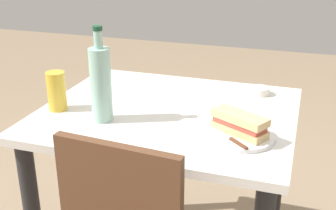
{
  "coord_description": "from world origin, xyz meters",
  "views": [
    {
      "loc": [
        -0.47,
        1.42,
        1.4
      ],
      "look_at": [
        0.0,
        0.0,
        0.79
      ],
      "focal_mm": 46.5,
      "sensor_mm": 36.0,
      "label": 1
    }
  ],
  "objects_px": {
    "water_bottle": "(101,83)",
    "beer_glass": "(57,91)",
    "plate_near": "(239,135)",
    "knife_near": "(231,139)",
    "baguette_sandwich_near": "(239,124)",
    "olive_bowl": "(260,91)",
    "dining_table": "(168,144)"
  },
  "relations": [
    {
      "from": "baguette_sandwich_near",
      "to": "water_bottle",
      "type": "distance_m",
      "value": 0.49
    },
    {
      "from": "knife_near",
      "to": "baguette_sandwich_near",
      "type": "bearing_deg",
      "value": -106.99
    },
    {
      "from": "plate_near",
      "to": "beer_glass",
      "type": "xyz_separation_m",
      "value": [
        0.68,
        -0.03,
        0.07
      ]
    },
    {
      "from": "baguette_sandwich_near",
      "to": "olive_bowl",
      "type": "relative_size",
      "value": 2.44
    },
    {
      "from": "knife_near",
      "to": "olive_bowl",
      "type": "relative_size",
      "value": 1.75
    },
    {
      "from": "dining_table",
      "to": "plate_near",
      "type": "xyz_separation_m",
      "value": [
        -0.29,
        0.15,
        0.15
      ]
    },
    {
      "from": "plate_near",
      "to": "knife_near",
      "type": "relative_size",
      "value": 1.65
    },
    {
      "from": "plate_near",
      "to": "knife_near",
      "type": "xyz_separation_m",
      "value": [
        0.02,
        0.05,
        0.01
      ]
    },
    {
      "from": "dining_table",
      "to": "plate_near",
      "type": "distance_m",
      "value": 0.36
    },
    {
      "from": "knife_near",
      "to": "beer_glass",
      "type": "height_order",
      "value": "beer_glass"
    },
    {
      "from": "plate_near",
      "to": "water_bottle",
      "type": "relative_size",
      "value": 0.7
    },
    {
      "from": "baguette_sandwich_near",
      "to": "olive_bowl",
      "type": "bearing_deg",
      "value": -92.0
    },
    {
      "from": "baguette_sandwich_near",
      "to": "dining_table",
      "type": "bearing_deg",
      "value": -27.05
    },
    {
      "from": "dining_table",
      "to": "beer_glass",
      "type": "xyz_separation_m",
      "value": [
        0.39,
        0.12,
        0.21
      ]
    },
    {
      "from": "baguette_sandwich_near",
      "to": "water_bottle",
      "type": "height_order",
      "value": "water_bottle"
    },
    {
      "from": "plate_near",
      "to": "beer_glass",
      "type": "bearing_deg",
      "value": -2.2
    },
    {
      "from": "baguette_sandwich_near",
      "to": "plate_near",
      "type": "bearing_deg",
      "value": 0.0
    },
    {
      "from": "plate_near",
      "to": "baguette_sandwich_near",
      "type": "bearing_deg",
      "value": 0.0
    },
    {
      "from": "beer_glass",
      "to": "water_bottle",
      "type": "bearing_deg",
      "value": 169.8
    },
    {
      "from": "dining_table",
      "to": "knife_near",
      "type": "height_order",
      "value": "knife_near"
    },
    {
      "from": "knife_near",
      "to": "beer_glass",
      "type": "bearing_deg",
      "value": -6.86
    },
    {
      "from": "water_bottle",
      "to": "olive_bowl",
      "type": "distance_m",
      "value": 0.67
    },
    {
      "from": "knife_near",
      "to": "water_bottle",
      "type": "height_order",
      "value": "water_bottle"
    },
    {
      "from": "baguette_sandwich_near",
      "to": "beer_glass",
      "type": "relative_size",
      "value": 1.36
    },
    {
      "from": "olive_bowl",
      "to": "baguette_sandwich_near",
      "type": "bearing_deg",
      "value": 88.0
    },
    {
      "from": "knife_near",
      "to": "water_bottle",
      "type": "bearing_deg",
      "value": -5.39
    },
    {
      "from": "plate_near",
      "to": "knife_near",
      "type": "bearing_deg",
      "value": 73.01
    },
    {
      "from": "plate_near",
      "to": "baguette_sandwich_near",
      "type": "height_order",
      "value": "baguette_sandwich_near"
    },
    {
      "from": "water_bottle",
      "to": "beer_glass",
      "type": "bearing_deg",
      "value": -10.2
    },
    {
      "from": "baguette_sandwich_near",
      "to": "olive_bowl",
      "type": "distance_m",
      "value": 0.42
    },
    {
      "from": "knife_near",
      "to": "olive_bowl",
      "type": "xyz_separation_m",
      "value": [
        -0.03,
        -0.48,
        -0.0
      ]
    },
    {
      "from": "plate_near",
      "to": "baguette_sandwich_near",
      "type": "relative_size",
      "value": 1.18
    }
  ]
}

